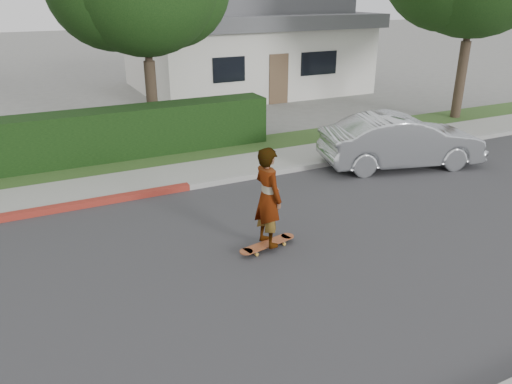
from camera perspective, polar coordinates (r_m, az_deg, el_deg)
ground at (r=8.74m, az=-5.16°, el=-9.83°), size 120.00×120.00×0.00m
road at (r=8.74m, az=-5.16°, el=-9.80°), size 60.00×8.00×0.01m
curb_far at (r=12.24m, az=-12.15°, el=-0.15°), size 60.00×0.20×0.15m
sidewalk_far at (r=13.06m, az=-13.15°, el=1.14°), size 60.00×1.60×0.12m
planting_strip at (r=14.54m, az=-14.65°, el=3.12°), size 60.00×1.60×0.10m
hedge at (r=14.70m, az=-26.91°, el=4.47°), size 15.00×1.00×1.50m
house at (r=25.40m, az=-1.44°, el=16.47°), size 10.60×8.60×4.30m
skateboard at (r=9.56m, az=1.32°, el=-5.96°), size 1.28×0.50×0.12m
skateboarder at (r=9.15m, az=1.38°, el=-0.59°), size 0.54×0.75×1.91m
car_silver at (r=14.41m, az=16.28°, el=5.61°), size 4.67×2.62×1.46m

